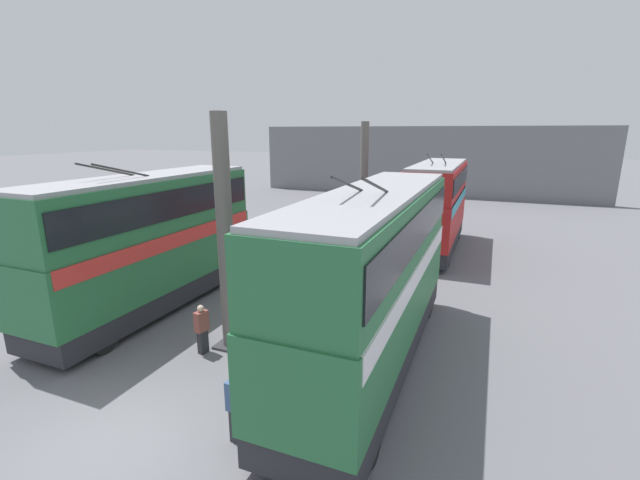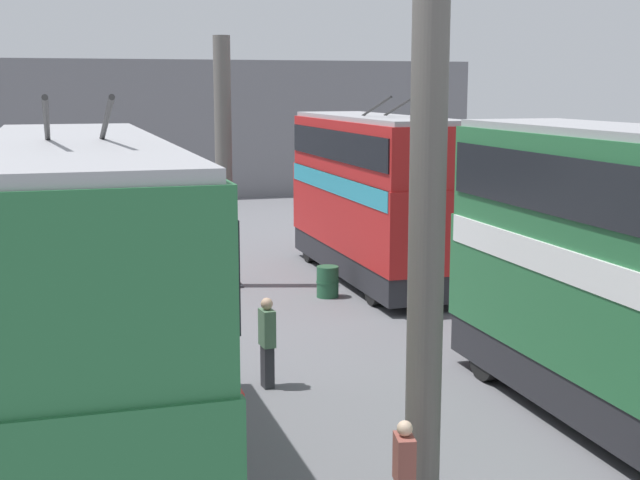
{
  "view_description": "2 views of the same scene",
  "coord_description": "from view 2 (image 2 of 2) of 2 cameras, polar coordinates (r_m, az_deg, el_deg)",
  "views": [
    {
      "loc": [
        -5.76,
        -7.46,
        6.81
      ],
      "look_at": [
        9.36,
        -1.3,
        2.62
      ],
      "focal_mm": 24.0,
      "sensor_mm": 36.0,
      "label": 1
    },
    {
      "loc": [
        -6.1,
        4.81,
        5.92
      ],
      "look_at": [
        13.23,
        -1.0,
        2.42
      ],
      "focal_mm": 50.0,
      "sensor_mm": 36.0,
      "label": 2
    }
  ],
  "objects": [
    {
      "name": "support_column_near",
      "position": [
        12.21,
        6.81,
        -1.42
      ],
      "size": [
        0.9,
        0.9,
        7.35
      ],
      "color": "#605B56",
      "rests_on": "ground_plane"
    },
    {
      "name": "depot_back_wall",
      "position": [
        47.24,
        -10.96,
        6.88
      ],
      "size": [
        0.5,
        36.0,
        7.27
      ],
      "color": "slate",
      "rests_on": "ground_plane"
    },
    {
      "name": "person_aisle_midway",
      "position": [
        17.71,
        -3.4,
        -6.39
      ],
      "size": [
        0.44,
        0.28,
        1.83
      ],
      "rotation": [
        0.0,
        0.0,
        1.66
      ],
      "color": "#2D2D33",
      "rests_on": "ground_plane"
    },
    {
      "name": "support_column_far",
      "position": [
        26.36,
        -6.18,
        4.62
      ],
      "size": [
        0.9,
        0.9,
        7.35
      ],
      "color": "#605B56",
      "rests_on": "ground_plane"
    },
    {
      "name": "bus_right_near",
      "position": [
        12.85,
        -14.96,
        -3.84
      ],
      "size": [
        10.04,
        2.54,
        5.83
      ],
      "color": "black",
      "rests_on": "ground_plane"
    },
    {
      "name": "bus_left_far",
      "position": [
        27.2,
        3.4,
        3.38
      ],
      "size": [
        9.36,
        2.54,
        5.66
      ],
      "color": "black",
      "rests_on": "ground_plane"
    },
    {
      "name": "person_aisle_foreground",
      "position": [
        12.21,
        5.39,
        -14.78
      ],
      "size": [
        0.46,
        0.32,
        1.61
      ],
      "rotation": [
        0.0,
        0.0,
        4.52
      ],
      "color": "#2D2D33",
      "rests_on": "ground_plane"
    },
    {
      "name": "oil_drum",
      "position": [
        25.27,
        0.49,
        -2.69
      ],
      "size": [
        0.66,
        0.66,
        0.89
      ],
      "color": "#235638",
      "rests_on": "ground_plane"
    }
  ]
}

